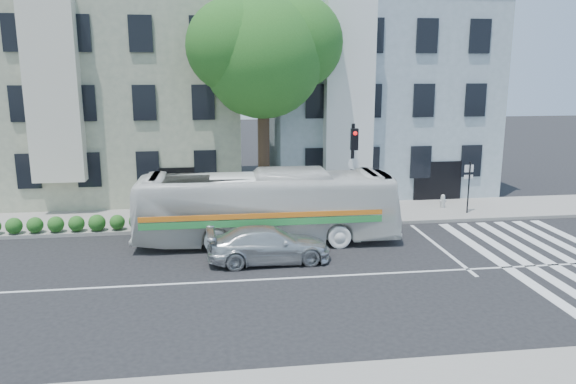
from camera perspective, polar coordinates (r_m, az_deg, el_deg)
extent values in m
plane|color=black|center=(19.42, -0.03, -8.77)|extent=(120.00, 120.00, 0.00)
cube|color=gray|center=(26.96, -2.32, -2.47)|extent=(80.00, 4.00, 0.15)
cube|color=gray|center=(33.28, -15.85, 9.40)|extent=(12.00, 10.00, 11.00)
cube|color=#879AA1|center=(34.29, 8.34, 9.82)|extent=(12.00, 10.00, 11.00)
cylinder|color=#2D2116|center=(26.91, -2.47, 3.00)|extent=(0.56, 0.56, 5.20)
sphere|color=#1A4917|center=(26.54, -2.57, 13.49)|extent=(5.60, 5.60, 5.60)
sphere|color=#1A4917|center=(27.15, 0.82, 14.96)|extent=(4.40, 4.40, 4.40)
sphere|color=#1A4917|center=(26.16, -5.67, 14.55)|extent=(4.20, 4.20, 4.20)
sphere|color=#1A4917|center=(27.84, -2.20, 16.95)|extent=(3.80, 3.80, 3.80)
sphere|color=#1A4917|center=(27.10, -3.95, 11.34)|extent=(3.40, 3.40, 3.40)
imported|color=white|center=(22.90, -2.19, -1.54)|extent=(2.80, 10.77, 2.98)
imported|color=silver|center=(20.82, -1.97, -5.36)|extent=(1.97, 4.60, 1.32)
cylinder|color=black|center=(25.20, 6.52, 1.65)|extent=(0.16, 0.16, 4.66)
cube|color=black|center=(24.70, 6.76, 5.33)|extent=(0.31, 0.25, 0.94)
sphere|color=red|center=(24.55, 6.85, 5.94)|extent=(0.18, 0.18, 0.18)
cylinder|color=white|center=(24.96, 6.64, 2.84)|extent=(0.49, 0.04, 0.49)
cylinder|color=#B2B2AE|center=(29.30, 15.44, -1.00)|extent=(0.22, 0.22, 0.55)
sphere|color=#B2B2AE|center=(29.23, 15.47, -0.43)|extent=(0.20, 0.20, 0.20)
cylinder|color=#B2B2AE|center=(29.28, 15.45, -0.86)|extent=(0.38, 0.19, 0.13)
cylinder|color=black|center=(28.36, 17.88, 0.45)|extent=(0.07, 0.07, 2.52)
cube|color=white|center=(28.28, 17.92, 2.29)|extent=(0.46, 0.08, 0.35)
cube|color=white|center=(28.36, 17.86, 1.49)|extent=(0.46, 0.08, 0.18)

